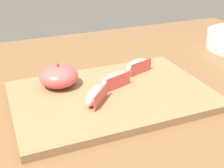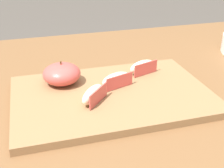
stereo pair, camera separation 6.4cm
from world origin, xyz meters
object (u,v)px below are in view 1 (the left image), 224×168
apple_wedge_right (115,79)px  apple_wedge_back (138,66)px  apple_half_skin_up (59,76)px  apple_wedge_front (95,95)px  cutting_board (112,96)px

apple_wedge_right → apple_wedge_back: same height
apple_half_skin_up → apple_wedge_front: 0.11m
apple_wedge_back → apple_half_skin_up: bearing=-179.2°
apple_half_skin_up → apple_wedge_right: size_ratio=1.12×
cutting_board → apple_wedge_front: bearing=-150.4°
cutting_board → apple_wedge_back: (0.10, 0.08, 0.02)m
cutting_board → apple_wedge_back: bearing=37.6°
apple_wedge_right → apple_wedge_back: size_ratio=1.00×
cutting_board → apple_half_skin_up: bearing=142.6°
cutting_board → apple_wedge_right: 0.04m
apple_wedge_right → cutting_board: bearing=-124.6°
apple_wedge_front → cutting_board: bearing=29.6°
apple_wedge_front → apple_wedge_back: size_ratio=0.92×
apple_half_skin_up → apple_wedge_back: (0.20, 0.00, -0.01)m
apple_wedge_front → apple_wedge_right: (0.06, 0.05, 0.00)m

